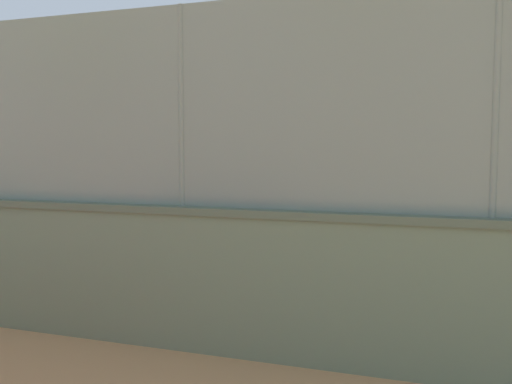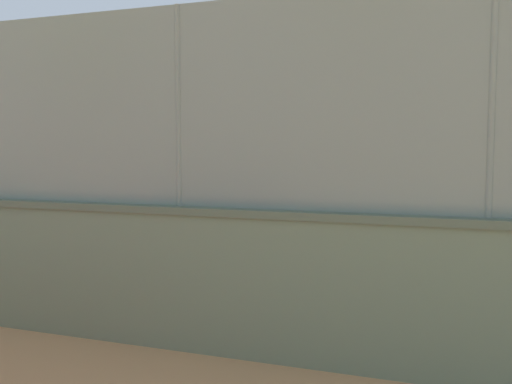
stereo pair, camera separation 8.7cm
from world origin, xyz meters
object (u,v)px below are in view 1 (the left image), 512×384
player_crossing_court (136,210)px  sports_ball (268,179)px  player_at_service_line (297,189)px  player_baseline_waiting (308,236)px  courtside_bench (489,285)px

player_crossing_court → sports_ball: player_crossing_court is taller
player_at_service_line → sports_ball: bearing=86.4°
player_baseline_waiting → sports_ball: bearing=-66.9°
sports_ball → courtside_bench: size_ratio=0.07×
player_baseline_waiting → sports_ball: 6.10m
player_at_service_line → player_crossing_court: player_at_service_line is taller
sports_ball → courtside_bench: sports_ball is taller
player_at_service_line → player_baseline_waiting: bearing=105.4°
player_baseline_waiting → sports_ball: size_ratio=13.47×
player_baseline_waiting → courtside_bench: player_baseline_waiting is taller
player_at_service_line → player_baseline_waiting: 8.37m
player_baseline_waiting → player_crossing_court: 4.85m
courtside_bench → player_crossing_court: bearing=-22.5°
player_at_service_line → player_crossing_court: (2.12, 5.92, -0.07)m
player_baseline_waiting → player_crossing_court: player_crossing_court is taller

